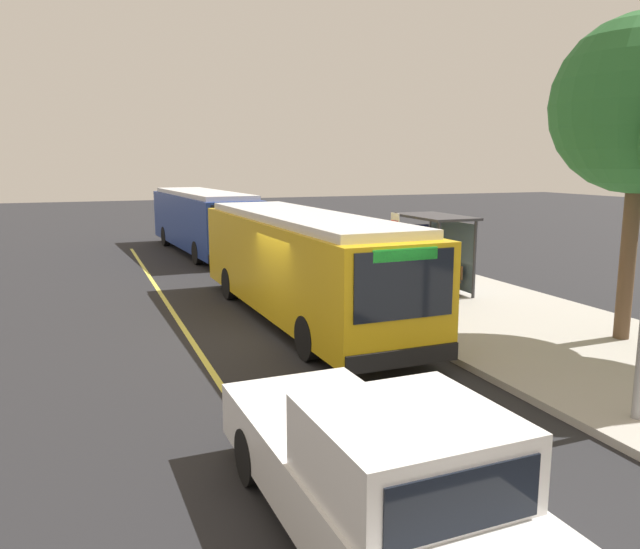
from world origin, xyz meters
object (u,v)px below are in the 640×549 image
(waiting_bench, at_px, (443,277))
(pickup_truck, at_px, (374,473))
(route_sign_post, at_px, (395,248))
(transit_bus_main, at_px, (301,262))
(transit_bus_second, at_px, (203,219))
(pedestrian_commuter, at_px, (437,278))

(waiting_bench, bearing_deg, pickup_truck, -35.58)
(waiting_bench, height_order, route_sign_post, route_sign_post)
(transit_bus_main, bearing_deg, waiting_bench, 102.46)
(transit_bus_second, bearing_deg, pedestrian_commuter, 13.77)
(transit_bus_main, xyz_separation_m, pedestrian_commuter, (1.08, 3.65, -0.50))
(transit_bus_second, bearing_deg, pickup_truck, -6.32)
(transit_bus_main, xyz_separation_m, route_sign_post, (0.70, 2.50, 0.34))
(pickup_truck, xyz_separation_m, waiting_bench, (-11.16, 7.98, -0.22))
(waiting_bench, bearing_deg, transit_bus_main, -77.54)
(transit_bus_second, bearing_deg, transit_bus_main, 0.14)
(transit_bus_main, relative_size, pickup_truck, 2.05)
(route_sign_post, bearing_deg, pedestrian_commuter, 71.78)
(transit_bus_second, bearing_deg, waiting_bench, 22.66)
(route_sign_post, bearing_deg, transit_bus_second, -170.17)
(waiting_bench, relative_size, route_sign_post, 0.57)
(transit_bus_main, height_order, pickup_truck, transit_bus_main)
(pickup_truck, relative_size, waiting_bench, 3.41)
(transit_bus_main, relative_size, waiting_bench, 7.00)
(waiting_bench, bearing_deg, transit_bus_second, -157.34)
(transit_bus_second, relative_size, route_sign_post, 4.00)
(transit_bus_main, xyz_separation_m, waiting_bench, (-1.17, 5.30, -0.98))
(pickup_truck, distance_m, route_sign_post, 10.70)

